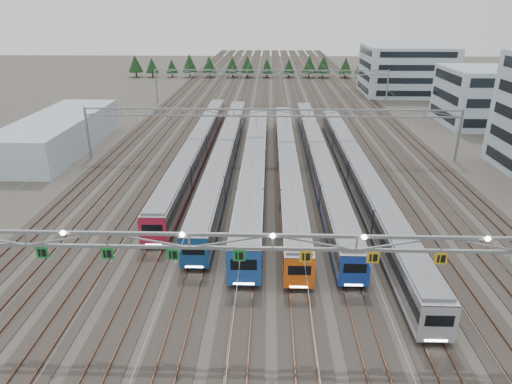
{
  "coord_description": "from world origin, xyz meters",
  "views": [
    {
      "loc": [
        -0.31,
        -26.96,
        21.88
      ],
      "look_at": [
        -1.65,
        18.16,
        3.5
      ],
      "focal_mm": 32.0,
      "sensor_mm": 36.0,
      "label": 1
    }
  ],
  "objects_px": {
    "gantry_far": "(271,76)",
    "gantry_mid": "(271,119)",
    "train_a": "(198,146)",
    "depot_bldg_mid": "(481,97)",
    "depot_bldg_north": "(406,70)",
    "train_c": "(255,163)",
    "gantry_near": "(272,246)",
    "train_f": "(358,173)",
    "west_shed": "(59,133)",
    "train_b": "(225,152)",
    "train_d": "(287,161)",
    "train_e": "(318,156)"
  },
  "relations": [
    {
      "from": "gantry_far",
      "to": "gantry_mid",
      "type": "bearing_deg",
      "value": -90.0
    },
    {
      "from": "train_a",
      "to": "depot_bldg_mid",
      "type": "bearing_deg",
      "value": 24.74
    },
    {
      "from": "gantry_far",
      "to": "depot_bldg_north",
      "type": "bearing_deg",
      "value": 20.12
    },
    {
      "from": "train_a",
      "to": "train_c",
      "type": "distance_m",
      "value": 12.34
    },
    {
      "from": "gantry_near",
      "to": "train_a",
      "type": "bearing_deg",
      "value": 105.52
    },
    {
      "from": "gantry_mid",
      "to": "depot_bldg_mid",
      "type": "distance_m",
      "value": 47.99
    },
    {
      "from": "train_f",
      "to": "west_shed",
      "type": "relative_size",
      "value": 2.04
    },
    {
      "from": "train_b",
      "to": "train_d",
      "type": "relative_size",
      "value": 1.03
    },
    {
      "from": "train_d",
      "to": "gantry_near",
      "type": "distance_m",
      "value": 34.43
    },
    {
      "from": "gantry_mid",
      "to": "depot_bldg_mid",
      "type": "bearing_deg",
      "value": 30.61
    },
    {
      "from": "gantry_near",
      "to": "depot_bldg_mid",
      "type": "height_order",
      "value": "depot_bldg_mid"
    },
    {
      "from": "train_b",
      "to": "train_c",
      "type": "distance_m",
      "value": 7.33
    },
    {
      "from": "train_c",
      "to": "depot_bldg_mid",
      "type": "bearing_deg",
      "value": 36.87
    },
    {
      "from": "gantry_near",
      "to": "depot_bldg_mid",
      "type": "relative_size",
      "value": 3.52
    },
    {
      "from": "depot_bldg_north",
      "to": "train_e",
      "type": "bearing_deg",
      "value": -115.14
    },
    {
      "from": "gantry_near",
      "to": "west_shed",
      "type": "relative_size",
      "value": 1.88
    },
    {
      "from": "train_b",
      "to": "depot_bldg_mid",
      "type": "height_order",
      "value": "depot_bldg_mid"
    },
    {
      "from": "gantry_near",
      "to": "depot_bldg_north",
      "type": "height_order",
      "value": "depot_bldg_north"
    },
    {
      "from": "train_b",
      "to": "gantry_far",
      "type": "bearing_deg",
      "value": 81.9
    },
    {
      "from": "train_f",
      "to": "depot_bldg_north",
      "type": "bearing_deg",
      "value": 70.48
    },
    {
      "from": "depot_bldg_mid",
      "to": "depot_bldg_north",
      "type": "relative_size",
      "value": 0.73
    },
    {
      "from": "train_b",
      "to": "depot_bldg_north",
      "type": "distance_m",
      "value": 74.12
    },
    {
      "from": "train_b",
      "to": "depot_bldg_mid",
      "type": "distance_m",
      "value": 55.16
    },
    {
      "from": "gantry_near",
      "to": "gantry_mid",
      "type": "distance_m",
      "value": 40.12
    },
    {
      "from": "gantry_mid",
      "to": "train_c",
      "type": "bearing_deg",
      "value": -105.3
    },
    {
      "from": "depot_bldg_north",
      "to": "west_shed",
      "type": "relative_size",
      "value": 0.73
    },
    {
      "from": "train_a",
      "to": "train_c",
      "type": "relative_size",
      "value": 1.08
    },
    {
      "from": "train_e",
      "to": "depot_bldg_north",
      "type": "bearing_deg",
      "value": 64.86
    },
    {
      "from": "train_c",
      "to": "depot_bldg_north",
      "type": "bearing_deg",
      "value": 60.17
    },
    {
      "from": "train_d",
      "to": "gantry_mid",
      "type": "xyz_separation_m",
      "value": [
        -2.25,
        6.16,
        4.49
      ]
    },
    {
      "from": "gantry_near",
      "to": "depot_bldg_mid",
      "type": "bearing_deg",
      "value": 57.36
    },
    {
      "from": "train_e",
      "to": "train_b",
      "type": "bearing_deg",
      "value": 174.43
    },
    {
      "from": "gantry_near",
      "to": "depot_bldg_north",
      "type": "bearing_deg",
      "value": 69.96
    },
    {
      "from": "gantry_mid",
      "to": "depot_bldg_north",
      "type": "bearing_deg",
      "value": 58.37
    },
    {
      "from": "train_a",
      "to": "gantry_near",
      "type": "bearing_deg",
      "value": -74.48
    },
    {
      "from": "train_e",
      "to": "depot_bldg_north",
      "type": "relative_size",
      "value": 2.85
    },
    {
      "from": "train_a",
      "to": "gantry_mid",
      "type": "bearing_deg",
      "value": -1.12
    },
    {
      "from": "train_c",
      "to": "train_d",
      "type": "distance_m",
      "value": 4.96
    },
    {
      "from": "gantry_mid",
      "to": "train_a",
      "type": "bearing_deg",
      "value": 178.88
    },
    {
      "from": "train_c",
      "to": "gantry_near",
      "type": "relative_size",
      "value": 0.96
    },
    {
      "from": "gantry_mid",
      "to": "gantry_far",
      "type": "height_order",
      "value": "same"
    },
    {
      "from": "gantry_far",
      "to": "west_shed",
      "type": "bearing_deg",
      "value": -130.55
    },
    {
      "from": "train_e",
      "to": "train_c",
      "type": "bearing_deg",
      "value": -153.61
    },
    {
      "from": "train_b",
      "to": "depot_bldg_north",
      "type": "bearing_deg",
      "value": 54.91
    },
    {
      "from": "train_a",
      "to": "gantry_far",
      "type": "xyz_separation_m",
      "value": [
        11.25,
        44.78,
        4.36
      ]
    },
    {
      "from": "train_a",
      "to": "depot_bldg_north",
      "type": "bearing_deg",
      "value": 50.91
    },
    {
      "from": "train_d",
      "to": "depot_bldg_north",
      "type": "bearing_deg",
      "value": 62.44
    },
    {
      "from": "train_d",
      "to": "depot_bldg_mid",
      "type": "bearing_deg",
      "value": 38.08
    },
    {
      "from": "gantry_near",
      "to": "train_d",
      "type": "bearing_deg",
      "value": 86.13
    },
    {
      "from": "gantry_near",
      "to": "train_b",
      "type": "bearing_deg",
      "value": 100.09
    }
  ]
}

